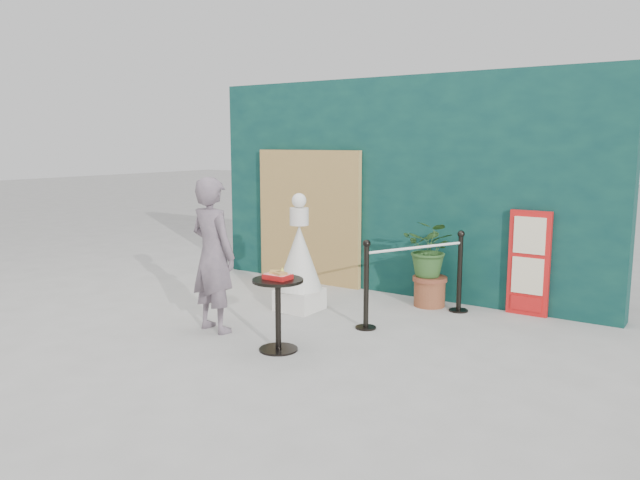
{
  "coord_description": "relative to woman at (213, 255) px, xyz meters",
  "views": [
    {
      "loc": [
        4.01,
        -4.67,
        2.13
      ],
      "look_at": [
        0.0,
        1.2,
        1.0
      ],
      "focal_mm": 35.0,
      "sensor_mm": 36.0,
      "label": 1
    }
  ],
  "objects": [
    {
      "name": "ground",
      "position": [
        0.85,
        -0.31,
        -0.87
      ],
      "size": [
        60.0,
        60.0,
        0.0
      ],
      "primitive_type": "plane",
      "color": "#ADAAA5",
      "rests_on": "ground"
    },
    {
      "name": "back_wall",
      "position": [
        0.85,
        2.84,
        0.63
      ],
      "size": [
        6.0,
        0.3,
        3.0
      ],
      "primitive_type": "cube",
      "color": "#092A2B",
      "rests_on": "ground"
    },
    {
      "name": "bamboo_fence",
      "position": [
        -0.55,
        2.63,
        0.13
      ],
      "size": [
        1.8,
        0.08,
        2.0
      ],
      "primitive_type": "cube",
      "color": "tan",
      "rests_on": "ground"
    },
    {
      "name": "woman",
      "position": [
        0.0,
        0.0,
        0.0
      ],
      "size": [
        0.68,
        0.49,
        1.74
      ],
      "primitive_type": "imported",
      "rotation": [
        0.0,
        0.0,
        3.02
      ],
      "color": "slate",
      "rests_on": "ground"
    },
    {
      "name": "menu_board",
      "position": [
        2.75,
        2.64,
        -0.22
      ],
      "size": [
        0.5,
        0.07,
        1.3
      ],
      "color": "red",
      "rests_on": "ground"
    },
    {
      "name": "statue",
      "position": [
        0.29,
        1.25,
        -0.26
      ],
      "size": [
        0.58,
        0.58,
        1.49
      ],
      "color": "silver",
      "rests_on": "ground"
    },
    {
      "name": "cafe_table",
      "position": [
        1.03,
        -0.14,
        -0.37
      ],
      "size": [
        0.52,
        0.52,
        0.75
      ],
      "color": "black",
      "rests_on": "ground"
    },
    {
      "name": "food_basket",
      "position": [
        1.03,
        -0.13,
        -0.08
      ],
      "size": [
        0.26,
        0.19,
        0.11
      ],
      "color": "#B61314",
      "rests_on": "cafe_table"
    },
    {
      "name": "planter",
      "position": [
        1.57,
        2.36,
        -0.22
      ],
      "size": [
        0.66,
        0.57,
        1.13
      ],
      "color": "brown",
      "rests_on": "ground"
    },
    {
      "name": "stanchion_barrier",
      "position": [
        1.69,
        1.68,
        -0.38
      ],
      "size": [
        0.84,
        1.54,
        1.03
      ],
      "color": "black",
      "rests_on": "ground"
    }
  ]
}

